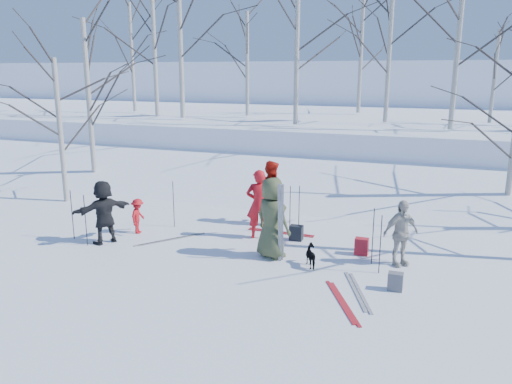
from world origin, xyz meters
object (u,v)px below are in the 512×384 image
at_px(dog, 312,256).
at_px(skier_grey_west, 104,212).
at_px(skier_olive_center, 272,218).
at_px(backpack_red, 362,246).
at_px(skier_redor_behind, 271,192).
at_px(backpack_dark, 296,233).
at_px(skier_red_north, 259,204).
at_px(skier_red_seated, 138,216).
at_px(skier_cream_east, 401,233).
at_px(backpack_grey, 395,282).

bearing_deg(dog, skier_grey_west, -30.44).
height_order(skier_olive_center, skier_grey_west, skier_olive_center).
bearing_deg(dog, backpack_red, -162.41).
relative_size(skier_redor_behind, backpack_dark, 4.68).
height_order(skier_red_north, skier_red_seated, skier_red_north).
xyz_separation_m(skier_olive_center, skier_cream_east, (2.92, 0.55, -0.21)).
xyz_separation_m(skier_redor_behind, skier_red_seated, (-3.13, -2.15, -0.45)).
distance_m(backpack_red, backpack_grey, 2.05).
height_order(backpack_red, backpack_dark, backpack_red).
bearing_deg(skier_grey_west, backpack_red, 132.88).
bearing_deg(backpack_dark, skier_cream_east, -17.27).
xyz_separation_m(skier_red_seated, backpack_dark, (4.26, 0.97, -0.29)).
xyz_separation_m(skier_olive_center, skier_redor_behind, (-0.91, 2.58, -0.04)).
relative_size(skier_olive_center, skier_red_seated, 2.01).
xyz_separation_m(skier_red_north, dog, (1.86, -1.48, -0.68)).
bearing_deg(backpack_red, backpack_grey, -61.71).
bearing_deg(dog, skier_red_north, -72.14).
xyz_separation_m(skier_grey_west, backpack_dark, (4.62, 1.95, -0.63)).
bearing_deg(backpack_red, skier_cream_east, -21.51).
height_order(backpack_grey, backpack_dark, backpack_dark).
height_order(skier_olive_center, backpack_dark, skier_olive_center).
bearing_deg(backpack_dark, skier_redor_behind, 133.56).
distance_m(dog, backpack_dark, 1.85).
bearing_deg(skier_grey_west, skier_redor_behind, 161.93).
relative_size(skier_red_north, skier_red_seated, 1.91).
bearing_deg(backpack_dark, skier_red_seated, -167.21).
bearing_deg(skier_red_seated, skier_olive_center, -106.33).
bearing_deg(skier_cream_east, skier_olive_center, 150.08).
distance_m(skier_cream_east, backpack_grey, 1.56).
bearing_deg(skier_redor_behind, skier_red_north, 114.13).
bearing_deg(skier_red_north, skier_redor_behind, -102.90).
relative_size(skier_red_seated, dog, 1.64).
xyz_separation_m(skier_red_north, backpack_red, (2.79, -0.32, -0.72)).
distance_m(skier_red_north, skier_grey_west, 4.04).
height_order(skier_cream_east, dog, skier_cream_east).
height_order(skier_redor_behind, backpack_grey, skier_redor_behind).
relative_size(skier_redor_behind, dog, 3.15).
bearing_deg(backpack_dark, dog, -62.37).
bearing_deg(skier_olive_center, backpack_dark, -74.09).
relative_size(skier_cream_east, backpack_grey, 4.08).
bearing_deg(backpack_grey, skier_cream_east, 92.23).
bearing_deg(backpack_red, skier_red_north, 173.47).
distance_m(dog, backpack_red, 1.49).
bearing_deg(skier_cream_east, backpack_red, 117.99).
bearing_deg(skier_red_seated, skier_red_north, -86.48).
bearing_deg(backpack_dark, skier_olive_center, -98.74).
distance_m(backpack_grey, backpack_dark, 3.59).
bearing_deg(skier_redor_behind, skier_olive_center, 128.23).
height_order(skier_red_north, backpack_grey, skier_red_north).
relative_size(skier_redor_behind, backpack_grey, 4.93).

